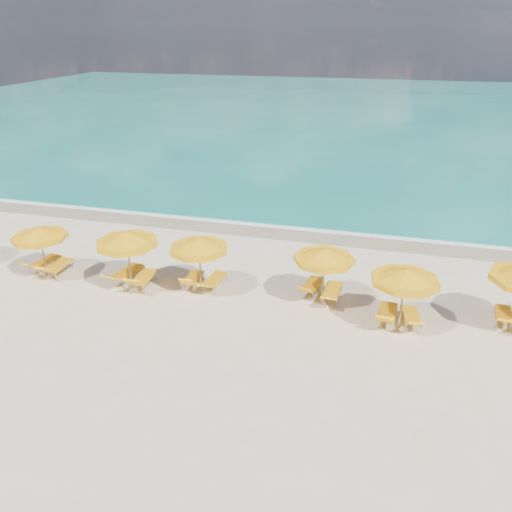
# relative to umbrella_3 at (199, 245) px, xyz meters

# --- Properties ---
(ground_plane) EXTENTS (120.00, 120.00, 0.00)m
(ground_plane) POSITION_rel_umbrella_3_xyz_m (1.95, -0.20, -2.03)
(ground_plane) COLOR beige
(ocean) EXTENTS (120.00, 80.00, 0.30)m
(ocean) POSITION_rel_umbrella_3_xyz_m (1.95, 47.80, -2.03)
(ocean) COLOR #147267
(ocean) RESTS_ON ground
(wet_sand_band) EXTENTS (120.00, 2.60, 0.01)m
(wet_sand_band) POSITION_rel_umbrella_3_xyz_m (1.95, 7.20, -2.03)
(wet_sand_band) COLOR tan
(wet_sand_band) RESTS_ON ground
(foam_line) EXTENTS (120.00, 1.20, 0.03)m
(foam_line) POSITION_rel_umbrella_3_xyz_m (1.95, 8.00, -2.03)
(foam_line) COLOR white
(foam_line) RESTS_ON ground
(whitecap_near) EXTENTS (14.00, 0.36, 0.05)m
(whitecap_near) POSITION_rel_umbrella_3_xyz_m (-4.05, 16.80, -2.03)
(whitecap_near) COLOR white
(whitecap_near) RESTS_ON ground
(whitecap_far) EXTENTS (18.00, 0.30, 0.05)m
(whitecap_far) POSITION_rel_umbrella_3_xyz_m (9.95, 23.80, -2.03)
(whitecap_far) COLOR white
(whitecap_far) RESTS_ON ground
(umbrella_1) EXTENTS (2.68, 2.68, 2.29)m
(umbrella_1) POSITION_rel_umbrella_3_xyz_m (-6.85, -0.42, -0.08)
(umbrella_1) COLOR tan
(umbrella_1) RESTS_ON ground
(umbrella_2) EXTENTS (2.85, 2.85, 2.52)m
(umbrella_2) POSITION_rel_umbrella_3_xyz_m (-2.86, -0.43, 0.12)
(umbrella_2) COLOR tan
(umbrella_2) RESTS_ON ground
(umbrella_3) EXTENTS (2.52, 2.52, 2.38)m
(umbrella_3) POSITION_rel_umbrella_3_xyz_m (0.00, 0.00, 0.00)
(umbrella_3) COLOR tan
(umbrella_3) RESTS_ON ground
(umbrella_4) EXTENTS (2.49, 2.49, 2.35)m
(umbrella_4) POSITION_rel_umbrella_3_xyz_m (4.83, 0.32, -0.03)
(umbrella_4) COLOR tan
(umbrella_4) RESTS_ON ground
(umbrella_5) EXTENTS (2.93, 2.93, 2.39)m
(umbrella_5) POSITION_rel_umbrella_3_xyz_m (7.73, -0.74, 0.01)
(umbrella_5) COLOR tan
(umbrella_5) RESTS_ON ground
(lounger_1_left) EXTENTS (0.91, 1.95, 0.82)m
(lounger_1_left) POSITION_rel_umbrella_3_xyz_m (-7.30, 0.07, -1.80)
(lounger_1_left) COLOR #A5A8AD
(lounger_1_left) RESTS_ON ground
(lounger_1_right) EXTENTS (0.66, 1.88, 0.85)m
(lounger_1_right) POSITION_rel_umbrella_3_xyz_m (-6.49, -0.14, -1.80)
(lounger_1_right) COLOR #A5A8AD
(lounger_1_right) RESTS_ON ground
(lounger_2_left) EXTENTS (1.02, 2.12, 0.81)m
(lounger_2_left) POSITION_rel_umbrella_3_xyz_m (-3.28, 0.03, -1.79)
(lounger_2_left) COLOR #A5A8AD
(lounger_2_left) RESTS_ON ground
(lounger_2_right) EXTENTS (0.74, 1.95, 0.91)m
(lounger_2_right) POSITION_rel_umbrella_3_xyz_m (-2.41, -0.28, -1.79)
(lounger_2_right) COLOR #A5A8AD
(lounger_2_right) RESTS_ON ground
(lounger_3_left) EXTENTS (0.66, 1.67, 0.82)m
(lounger_3_left) POSITION_rel_umbrella_3_xyz_m (-0.47, 0.28, -1.82)
(lounger_3_left) COLOR #A5A8AD
(lounger_3_left) RESTS_ON ground
(lounger_3_right) EXTENTS (0.79, 1.86, 0.64)m
(lounger_3_right) POSITION_rel_umbrella_3_xyz_m (0.42, 0.46, -1.82)
(lounger_3_right) COLOR #A5A8AD
(lounger_3_right) RESTS_ON ground
(lounger_4_left) EXTENTS (0.92, 1.94, 0.82)m
(lounger_4_left) POSITION_rel_umbrella_3_xyz_m (4.36, 0.91, -1.80)
(lounger_4_left) COLOR #A5A8AD
(lounger_4_left) RESTS_ON ground
(lounger_4_right) EXTENTS (0.68, 1.92, 0.70)m
(lounger_4_right) POSITION_rel_umbrella_3_xyz_m (5.20, 0.66, -1.81)
(lounger_4_right) COLOR #A5A8AD
(lounger_4_right) RESTS_ON ground
(lounger_5_left) EXTENTS (0.82, 1.92, 0.87)m
(lounger_5_left) POSITION_rel_umbrella_3_xyz_m (7.29, -0.52, -1.79)
(lounger_5_left) COLOR #A5A8AD
(lounger_5_left) RESTS_ON ground
(lounger_5_right) EXTENTS (0.72, 1.76, 0.73)m
(lounger_5_right) POSITION_rel_umbrella_3_xyz_m (8.15, -0.46, -1.82)
(lounger_5_right) COLOR #A5A8AD
(lounger_5_right) RESTS_ON ground
(lounger_6_left) EXTENTS (0.77, 1.73, 0.69)m
(lounger_6_left) POSITION_rel_umbrella_3_xyz_m (11.36, 0.53, -1.83)
(lounger_6_left) COLOR #A5A8AD
(lounger_6_left) RESTS_ON ground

